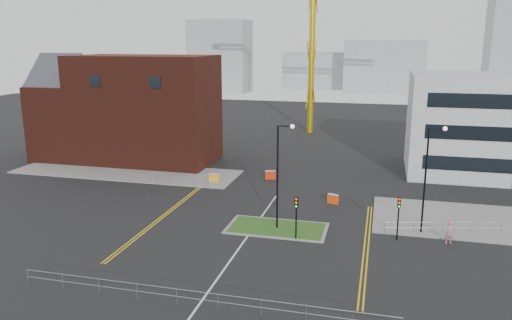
# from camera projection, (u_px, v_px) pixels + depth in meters

# --- Properties ---
(ground) EXTENTS (200.00, 200.00, 0.00)m
(ground) POSITION_uv_depth(u_px,v_px,m) (227.00, 265.00, 36.04)
(ground) COLOR black
(ground) RESTS_ON ground
(pavement_left) EXTENTS (28.00, 8.00, 0.12)m
(pavement_left) POSITION_uv_depth(u_px,v_px,m) (126.00, 172.00, 61.56)
(pavement_left) COLOR slate
(pavement_left) RESTS_ON ground
(island_kerb) EXTENTS (8.60, 4.60, 0.08)m
(island_kerb) POSITION_uv_depth(u_px,v_px,m) (277.00, 228.00, 43.09)
(island_kerb) COLOR slate
(island_kerb) RESTS_ON ground
(grass_island) EXTENTS (8.00, 4.00, 0.12)m
(grass_island) POSITION_uv_depth(u_px,v_px,m) (277.00, 228.00, 43.09)
(grass_island) COLOR #254617
(grass_island) RESTS_ON ground
(brick_building) EXTENTS (24.20, 10.07, 14.24)m
(brick_building) POSITION_uv_depth(u_px,v_px,m) (125.00, 110.00, 66.34)
(brick_building) COLOR #431910
(brick_building) RESTS_ON ground
(streetlamp_island) EXTENTS (1.46, 0.36, 9.18)m
(streetlamp_island) POSITION_uv_depth(u_px,v_px,m) (280.00, 168.00, 41.79)
(streetlamp_island) COLOR black
(streetlamp_island) RESTS_ON ground
(streetlamp_right_near) EXTENTS (1.46, 0.36, 9.18)m
(streetlamp_right_near) POSITION_uv_depth(u_px,v_px,m) (429.00, 171.00, 40.79)
(streetlamp_right_near) COLOR black
(streetlamp_right_near) RESTS_ON ground
(traffic_light_island) EXTENTS (0.28, 0.33, 3.65)m
(traffic_light_island) POSITION_uv_depth(u_px,v_px,m) (296.00, 210.00, 40.12)
(traffic_light_island) COLOR black
(traffic_light_island) RESTS_ON ground
(traffic_light_right) EXTENTS (0.28, 0.33, 3.65)m
(traffic_light_right) POSITION_uv_depth(u_px,v_px,m) (399.00, 210.00, 40.08)
(traffic_light_right) COLOR black
(traffic_light_right) RESTS_ON ground
(railing_front) EXTENTS (24.05, 0.05, 1.10)m
(railing_front) POSITION_uv_depth(u_px,v_px,m) (197.00, 296.00, 30.21)
(railing_front) COLOR gray
(railing_front) RESTS_ON ground
(railing_left) EXTENTS (6.05, 0.05, 1.10)m
(railing_left) POSITION_uv_depth(u_px,v_px,m) (181.00, 180.00, 55.47)
(railing_left) COLOR gray
(railing_left) RESTS_ON ground
(railing_right) EXTENTS (19.05, 5.05, 1.10)m
(railing_right) POSITION_uv_depth(u_px,v_px,m) (501.00, 225.00, 41.78)
(railing_right) COLOR gray
(railing_right) RESTS_ON ground
(centre_line) EXTENTS (0.15, 30.00, 0.01)m
(centre_line) POSITION_uv_depth(u_px,v_px,m) (235.00, 254.00, 37.93)
(centre_line) COLOR silver
(centre_line) RESTS_ON ground
(yellow_left_a) EXTENTS (0.12, 24.00, 0.01)m
(yellow_left_a) POSITION_uv_depth(u_px,v_px,m) (169.00, 211.00, 47.62)
(yellow_left_a) COLOR gold
(yellow_left_a) RESTS_ON ground
(yellow_left_b) EXTENTS (0.12, 24.00, 0.01)m
(yellow_left_b) POSITION_uv_depth(u_px,v_px,m) (172.00, 211.00, 47.55)
(yellow_left_b) COLOR gold
(yellow_left_b) RESTS_ON ground
(yellow_right_a) EXTENTS (0.12, 20.00, 0.01)m
(yellow_right_a) POSITION_uv_depth(u_px,v_px,m) (364.00, 246.00, 39.41)
(yellow_right_a) COLOR gold
(yellow_right_a) RESTS_ON ground
(yellow_right_b) EXTENTS (0.12, 20.00, 0.01)m
(yellow_right_b) POSITION_uv_depth(u_px,v_px,m) (368.00, 246.00, 39.34)
(yellow_right_b) COLOR gold
(yellow_right_b) RESTS_ON ground
(skyline_a) EXTENTS (18.00, 12.00, 22.00)m
(skyline_a) POSITION_uv_depth(u_px,v_px,m) (220.00, 56.00, 156.16)
(skyline_a) COLOR gray
(skyline_a) RESTS_ON ground
(skyline_b) EXTENTS (24.00, 12.00, 16.00)m
(skyline_b) POSITION_uv_depth(u_px,v_px,m) (384.00, 67.00, 154.28)
(skyline_b) COLOR gray
(skyline_b) RESTS_ON ground
(skyline_d) EXTENTS (30.00, 12.00, 12.00)m
(skyline_d) POSITION_uv_depth(u_px,v_px,m) (329.00, 70.00, 168.49)
(skyline_d) COLOR gray
(skyline_d) RESTS_ON ground
(pedestrian) EXTENTS (0.76, 0.58, 1.87)m
(pedestrian) POSITION_uv_depth(u_px,v_px,m) (449.00, 232.00, 39.75)
(pedestrian) COLOR #B97886
(pedestrian) RESTS_ON ground
(barrier_left) EXTENTS (1.23, 0.70, 0.98)m
(barrier_left) POSITION_uv_depth(u_px,v_px,m) (214.00, 178.00, 57.13)
(barrier_left) COLOR orange
(barrier_left) RESTS_ON ground
(barrier_mid) EXTENTS (1.29, 0.79, 1.03)m
(barrier_mid) POSITION_uv_depth(u_px,v_px,m) (270.00, 175.00, 58.35)
(barrier_mid) COLOR red
(barrier_mid) RESTS_ON ground
(barrier_right) EXTENTS (1.18, 0.79, 0.94)m
(barrier_right) POSITION_uv_depth(u_px,v_px,m) (333.00, 199.00, 49.63)
(barrier_right) COLOR #E4410C
(barrier_right) RESTS_ON ground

